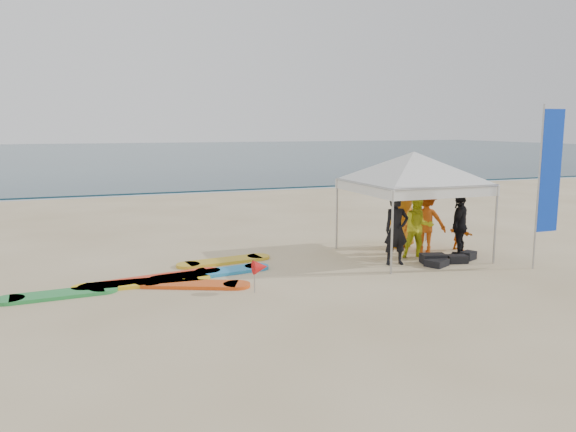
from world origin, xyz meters
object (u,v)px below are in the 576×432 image
(person_black_a, at_px, (396,230))
(person_yellow, at_px, (418,227))
(canopy_tent, at_px, (414,152))
(marker_pennant, at_px, (260,267))
(surfboard_spread, at_px, (168,278))
(person_orange_a, at_px, (426,221))
(person_black_b, at_px, (460,225))
(feather_flag, at_px, (549,173))
(person_orange_b, at_px, (402,214))
(person_seated, at_px, (459,234))

(person_black_a, height_order, person_yellow, person_black_a)
(canopy_tent, distance_m, marker_pennant, 5.17)
(person_yellow, height_order, surfboard_spread, person_yellow)
(person_orange_a, relative_size, marker_pennant, 2.53)
(person_black_b, xyz_separation_m, canopy_tent, (-0.99, 0.58, 1.76))
(marker_pennant, bearing_deg, feather_flag, -3.62)
(person_orange_b, distance_m, canopy_tent, 1.90)
(canopy_tent, bearing_deg, marker_pennant, -159.46)
(marker_pennant, bearing_deg, person_yellow, 16.93)
(person_black_a, bearing_deg, marker_pennant, -160.66)
(person_yellow, bearing_deg, person_black_b, 2.51)
(person_orange_b, bearing_deg, canopy_tent, 50.92)
(person_seated, relative_size, feather_flag, 0.23)
(canopy_tent, relative_size, feather_flag, 1.07)
(person_yellow, relative_size, person_orange_a, 0.96)
(person_black_b, bearing_deg, marker_pennant, -27.30)
(person_black_b, bearing_deg, feather_flag, 89.10)
(person_yellow, distance_m, feather_flag, 3.11)
(person_black_b, distance_m, person_orange_b, 1.63)
(marker_pennant, height_order, surfboard_spread, marker_pennant)
(feather_flag, xyz_separation_m, marker_pennant, (-6.59, 0.42, -1.66))
(person_black_b, xyz_separation_m, marker_pennant, (-5.43, -1.09, -0.30))
(person_seated, distance_m, canopy_tent, 2.61)
(person_black_a, distance_m, person_yellow, 0.89)
(person_black_a, bearing_deg, canopy_tent, 42.17)
(person_orange_a, height_order, person_seated, person_orange_a)
(feather_flag, bearing_deg, person_orange_a, 125.92)
(person_yellow, relative_size, feather_flag, 0.42)
(person_yellow, relative_size, person_black_b, 0.98)
(person_black_a, xyz_separation_m, canopy_tent, (0.83, 0.66, 1.74))
(person_orange_a, relative_size, person_black_b, 1.02)
(surfboard_spread, bearing_deg, canopy_tent, 1.67)
(canopy_tent, xyz_separation_m, marker_pennant, (-4.44, -1.66, -2.06))
(person_black_a, height_order, person_orange_b, person_orange_b)
(person_black_b, relative_size, surfboard_spread, 0.30)
(person_black_b, height_order, person_orange_b, person_orange_b)
(person_orange_a, xyz_separation_m, canopy_tent, (-0.52, -0.17, 1.75))
(person_orange_b, height_order, canopy_tent, canopy_tent)
(person_yellow, xyz_separation_m, canopy_tent, (0.01, 0.32, 1.78))
(person_yellow, distance_m, marker_pennant, 4.64)
(person_black_a, xyz_separation_m, person_seated, (2.33, 0.76, -0.40))
(person_orange_a, relative_size, person_seated, 1.91)
(marker_pennant, bearing_deg, person_black_a, 15.56)
(person_seated, bearing_deg, marker_pennant, 101.51)
(person_orange_b, xyz_separation_m, surfboard_spread, (-6.29, -1.07, -0.87))
(person_black_a, relative_size, person_orange_b, 0.90)
(person_orange_a, bearing_deg, marker_pennant, 44.78)
(person_yellow, bearing_deg, surfboard_spread, -164.25)
(person_orange_a, distance_m, canopy_tent, 1.83)
(person_black_a, bearing_deg, person_seated, 21.86)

